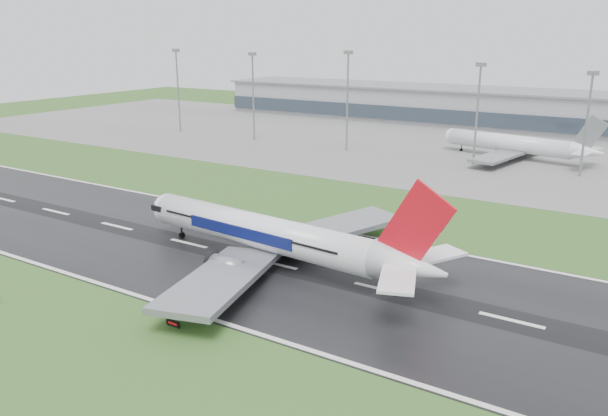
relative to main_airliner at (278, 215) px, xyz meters
The scene contains 12 objects.
ground 22.72m from the main_airliner, behind, with size 520.00×520.00×0.00m, color #2D541E.
runway 22.70m from the main_airliner, behind, with size 400.00×45.00×0.10m, color black.
apron 127.22m from the main_airliner, 99.44° to the left, with size 400.00×130.00×0.08m, color slate.
terminal 186.35m from the main_airliner, 96.41° to the left, with size 240.00×36.00×15.00m, color gray.
main_airliner is the anchor object (origin of this frame).
parked_airliner 116.90m from the main_airliner, 83.83° to the left, with size 52.64×49.01×15.43m, color silver, non-canonical shape.
runway_sign 27.49m from the main_airliner, 89.07° to the right, with size 2.30×0.26×1.04m, color black, non-canonical shape.
floodmast_0 154.10m from the main_airliner, 139.41° to the left, with size 0.64×0.64×31.93m, color gray.
floodmast_1 127.89m from the main_airliner, 128.35° to the left, with size 0.64×0.64×31.12m, color gray.
floodmast_2 108.02m from the main_airliner, 111.67° to the left, with size 0.64×0.64×32.23m, color gray.
floodmast_3 100.41m from the main_airliner, 87.61° to the left, with size 0.64×0.64×29.39m, color gray.
floodmast_4 106.01m from the main_airliner, 71.07° to the left, with size 0.64×0.64×27.89m, color gray.
Camera 1 is at (74.78, -78.62, 38.28)m, focal length 34.91 mm.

